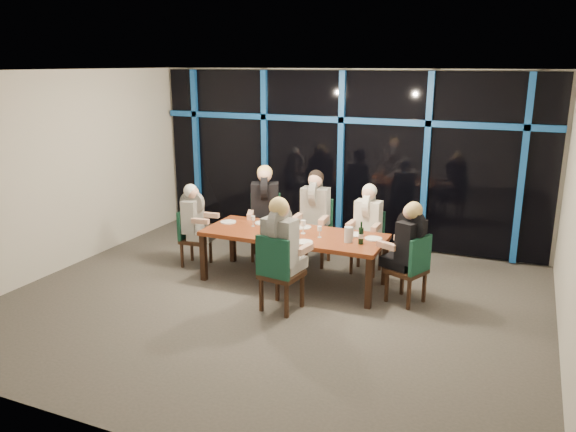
{
  "coord_description": "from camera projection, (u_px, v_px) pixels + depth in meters",
  "views": [
    {
      "loc": [
        2.96,
        -6.24,
        3.09
      ],
      "look_at": [
        0.0,
        0.6,
        1.05
      ],
      "focal_mm": 35.0,
      "sensor_mm": 36.0,
      "label": 1
    }
  ],
  "objects": [
    {
      "name": "diner_far_right",
      "position": [
        368.0,
        216.0,
        8.34
      ],
      "size": [
        0.47,
        0.58,
        0.91
      ],
      "rotation": [
        0.0,
        0.0,
        -0.03
      ],
      "color": "white",
      "rests_on": "ground"
    },
    {
      "name": "chair_far_left",
      "position": [
        265.0,
        222.0,
        9.13
      ],
      "size": [
        0.63,
        0.63,
        1.04
      ],
      "rotation": [
        0.0,
        0.0,
        0.39
      ],
      "color": "#311B10",
      "rests_on": "ground"
    },
    {
      "name": "wine_glass_a",
      "position": [
        266.0,
        226.0,
        7.94
      ],
      "size": [
        0.06,
        0.06,
        0.16
      ],
      "color": "silver",
      "rests_on": "dining_table"
    },
    {
      "name": "water_pitcher",
      "position": [
        348.0,
        235.0,
        7.56
      ],
      "size": [
        0.13,
        0.12,
        0.21
      ],
      "rotation": [
        0.0,
        0.0,
        -0.24
      ],
      "color": "silver",
      "rests_on": "dining_table"
    },
    {
      "name": "chair_far_mid",
      "position": [
        316.0,
        227.0,
        8.88
      ],
      "size": [
        0.5,
        0.5,
        1.02
      ],
      "rotation": [
        0.0,
        0.0,
        0.06
      ],
      "color": "#311B10",
      "rests_on": "ground"
    },
    {
      "name": "diner_far_mid",
      "position": [
        315.0,
        204.0,
        8.69
      ],
      "size": [
        0.53,
        0.65,
        1.0
      ],
      "rotation": [
        0.0,
        0.0,
        0.06
      ],
      "color": "black",
      "rests_on": "ground"
    },
    {
      "name": "plate_far_mid",
      "position": [
        303.0,
        227.0,
        8.24
      ],
      "size": [
        0.24,
        0.24,
        0.01
      ],
      "primitive_type": "cylinder",
      "color": "white",
      "rests_on": "dining_table"
    },
    {
      "name": "wine_bottle",
      "position": [
        361.0,
        235.0,
        7.47
      ],
      "size": [
        0.07,
        0.07,
        0.31
      ],
      "rotation": [
        0.0,
        0.0,
        0.25
      ],
      "color": "black",
      "rests_on": "dining_table"
    },
    {
      "name": "diner_near_mid",
      "position": [
        281.0,
        237.0,
        7.03
      ],
      "size": [
        0.55,
        0.67,
        1.0
      ],
      "rotation": [
        0.0,
        0.0,
        3.0
      ],
      "color": "black",
      "rests_on": "ground"
    },
    {
      "name": "chair_near_mid",
      "position": [
        278.0,
        270.0,
        7.07
      ],
      "size": [
        0.54,
        0.54,
        1.03
      ],
      "rotation": [
        0.0,
        0.0,
        3.0
      ],
      "color": "#311B10",
      "rests_on": "ground"
    },
    {
      "name": "dining_table",
      "position": [
        294.0,
        237.0,
        8.01
      ],
      "size": [
        2.6,
        1.0,
        0.75
      ],
      "color": "brown",
      "rests_on": "ground"
    },
    {
      "name": "plate_far_left",
      "position": [
        263.0,
        223.0,
        8.45
      ],
      "size": [
        0.24,
        0.24,
        0.01
      ],
      "primitive_type": "cylinder",
      "color": "white",
      "rests_on": "dining_table"
    },
    {
      "name": "chair_far_right",
      "position": [
        368.0,
        238.0,
        8.51
      ],
      "size": [
        0.44,
        0.44,
        0.93
      ],
      "rotation": [
        0.0,
        0.0,
        -0.03
      ],
      "color": "#311B10",
      "rests_on": "ground"
    },
    {
      "name": "plate_end_left",
      "position": [
        228.0,
        222.0,
        8.51
      ],
      "size": [
        0.24,
        0.24,
        0.01
      ],
      "primitive_type": "cylinder",
      "color": "white",
      "rests_on": "dining_table"
    },
    {
      "name": "wine_glass_e",
      "position": [
        350.0,
        230.0,
        7.71
      ],
      "size": [
        0.06,
        0.06,
        0.16
      ],
      "color": "silver",
      "rests_on": "dining_table"
    },
    {
      "name": "plate_near_mid",
      "position": [
        304.0,
        242.0,
        7.55
      ],
      "size": [
        0.24,
        0.24,
        0.01
      ],
      "primitive_type": "cylinder",
      "color": "white",
      "rests_on": "dining_table"
    },
    {
      "name": "wine_glass_d",
      "position": [
        253.0,
        219.0,
        8.28
      ],
      "size": [
        0.06,
        0.06,
        0.16
      ],
      "color": "white",
      "rests_on": "dining_table"
    },
    {
      "name": "wine_glass_b",
      "position": [
        303.0,
        224.0,
        7.92
      ],
      "size": [
        0.08,
        0.08,
        0.2
      ],
      "color": "silver",
      "rests_on": "dining_table"
    },
    {
      "name": "tea_light",
      "position": [
        281.0,
        236.0,
        7.82
      ],
      "size": [
        0.04,
        0.04,
        0.03
      ],
      "primitive_type": "cylinder",
      "color": "#FE9F4C",
      "rests_on": "dining_table"
    },
    {
      "name": "window_wall",
      "position": [
        342.0,
        155.0,
        9.66
      ],
      "size": [
        6.86,
        0.43,
        2.94
      ],
      "color": "black",
      "rests_on": "ground"
    },
    {
      "name": "diner_end_right",
      "position": [
        409.0,
        237.0,
        7.27
      ],
      "size": [
        0.65,
        0.59,
        0.92
      ],
      "rotation": [
        0.0,
        0.0,
        4.31
      ],
      "color": "black",
      "rests_on": "ground"
    },
    {
      "name": "diner_end_left",
      "position": [
        194.0,
        213.0,
        8.65
      ],
      "size": [
        0.57,
        0.46,
        0.87
      ],
      "rotation": [
        0.0,
        0.0,
        1.67
      ],
      "color": "black",
      "rests_on": "ground"
    },
    {
      "name": "wine_glass_c",
      "position": [
        320.0,
        229.0,
        7.75
      ],
      "size": [
        0.06,
        0.06,
        0.16
      ],
      "color": "silver",
      "rests_on": "dining_table"
    },
    {
      "name": "chair_end_right",
      "position": [
        412.0,
        266.0,
        7.31
      ],
      "size": [
        0.58,
        0.58,
        0.95
      ],
      "rotation": [
        0.0,
        0.0,
        4.31
      ],
      "color": "#311B10",
      "rests_on": "ground"
    },
    {
      "name": "plate_far_right",
      "position": [
        355.0,
        235.0,
        7.89
      ],
      "size": [
        0.24,
        0.24,
        0.01
      ],
      "primitive_type": "cylinder",
      "color": "white",
      "rests_on": "dining_table"
    },
    {
      "name": "room",
      "position": [
        269.0,
        152.0,
        6.94
      ],
      "size": [
        7.04,
        7.0,
        3.02
      ],
      "color": "#524D48",
      "rests_on": "ground"
    },
    {
      "name": "diner_far_left",
      "position": [
        265.0,
        199.0,
        8.93
      ],
      "size": [
        0.65,
        0.71,
        1.02
      ],
      "rotation": [
        0.0,
        0.0,
        0.39
      ],
      "color": "black",
      "rests_on": "ground"
    },
    {
      "name": "plate_end_right",
      "position": [
        374.0,
        239.0,
        7.7
      ],
      "size": [
        0.24,
        0.24,
        0.01
      ],
      "primitive_type": "cylinder",
      "color": "white",
      "rests_on": "dining_table"
    },
    {
      "name": "chair_end_left",
      "position": [
        191.0,
        235.0,
        8.77
      ],
      "size": [
        0.45,
        0.45,
        0.89
      ],
      "rotation": [
        0.0,
        0.0,
        1.67
      ],
      "color": "#311B10",
      "rests_on": "ground"
    }
  ]
}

